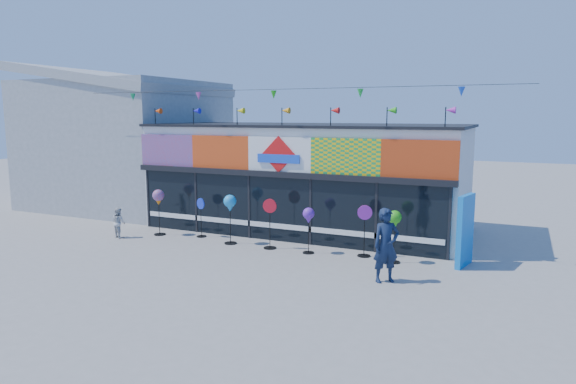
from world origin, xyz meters
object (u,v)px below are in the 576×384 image
Objects in this scene: spinner_0 at (158,199)px; spinner_6 at (395,221)px; spinner_5 at (364,230)px; spinner_3 at (270,222)px; spinner_4 at (309,217)px; child at (119,223)px; blue_sign at (465,231)px; spinner_1 at (201,216)px; adult_man at (386,245)px; spinner_2 at (230,205)px.

spinner_0 is 1.06× the size of spinner_6.
spinner_3 is at bearing -173.36° from spinner_5.
child is (-7.15, -0.88, -0.65)m from spinner_4.
child is (-9.92, -0.95, -0.74)m from spinner_6.
spinner_1 is (-9.20, -0.16, -0.32)m from blue_sign.
blue_sign is 12.00m from child.
child is (-8.90, -1.26, -0.32)m from spinner_5.
spinner_5 is at bearing 2.34° from spinner_0.
spinner_4 is 2.77m from spinner_6.
spinner_6 is at bearing 0.07° from spinner_0.
spinner_5 is 0.82× the size of adult_man.
spinner_6 reaches higher than spinner_4.
spinner_4 is at bearing -5.70° from spinner_1.
spinner_3 is at bearing -161.49° from blue_sign.
spinner_0 reaches higher than spinner_3.
spinner_4 is 0.75× the size of adult_man.
blue_sign reaches higher than spinner_5.
child is (-2.70, -1.32, -0.21)m from spinner_1.
spinner_0 is at bearing 179.40° from spinner_3.
blue_sign is at bearing 4.35° from spinner_2.
spinner_1 is 3.07m from spinner_3.
spinner_2 is 0.86× the size of adult_man.
spinner_1 is at bearing 13.42° from spinner_0.
spinner_2 reaches higher than spinner_5.
blue_sign is at bearing 14.95° from spinner_6.
spinner_0 is 3.11m from spinner_2.
spinner_1 is at bearing 174.30° from spinner_4.
spinner_2 is 4.38m from child.
spinner_5 is 1.02× the size of spinner_6.
spinner_3 is 1.53× the size of child.
spinner_2 is at bearing -175.54° from spinner_5.
spinner_6 is at bearing -16.86° from spinner_5.
spinner_1 is 7.76m from adult_man.
blue_sign is at bearing 0.97° from spinner_1.
blue_sign is 1.33× the size of spinner_6.
spinner_2 reaches higher than spinner_4.
child is (-10.13, 0.93, -0.45)m from adult_man.
spinner_6 is at bearing -151.99° from blue_sign.
spinner_3 is 1.44m from spinner_4.
adult_man is 10.18m from child.
blue_sign is at bearing 7.20° from spinner_4.
spinner_4 is 0.91× the size of spinner_5.
spinner_0 is at bearing -166.58° from spinner_1.
adult_man is (7.42, -2.25, 0.24)m from spinner_1.
spinner_3 is 5.82m from child.
spinner_3 reaches higher than spinner_4.
blue_sign is 1.30× the size of spinner_5.
spinner_4 is (6.05, -0.06, -0.17)m from spinner_0.
spinner_3 is (4.65, -0.05, -0.48)m from spinner_0.
spinner_5 is (1.75, 0.38, -0.33)m from spinner_4.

